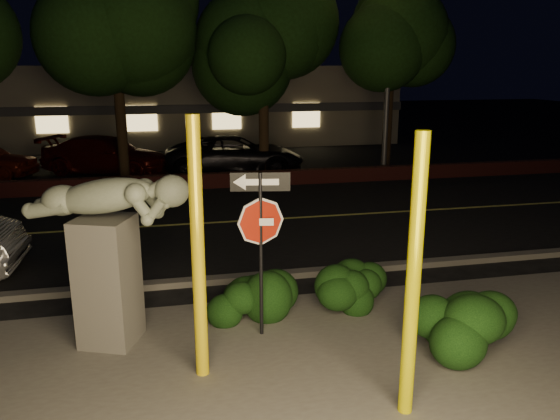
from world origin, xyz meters
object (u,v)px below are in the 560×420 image
Objects in this scene: signpost at (261,222)px; parked_car_dark at (235,155)px; yellow_pole_left at (198,252)px; yellow_pole_right at (413,281)px; sculpture at (107,241)px; parked_car_darkred at (106,155)px; streetlight at (385,26)px.

parked_car_dark is at bearing 94.10° from signpost.
yellow_pole_left is at bearing 177.00° from parked_car_dark.
sculpture is (-3.47, 2.48, -0.09)m from yellow_pole_right.
signpost is 14.43m from parked_car_darkred.
streetlight is 1.73× the size of parked_car_dark.
yellow_pole_right reaches higher than parked_car_dark.
yellow_pole_left is at bearing -22.78° from sculpture.
sculpture reaches higher than signpost.
streetlight is at bearing 73.30° from sculpture.
parked_car_dark is (4.78, -1.00, 0.01)m from parked_car_darkred.
sculpture is 0.29× the size of streetlight.
yellow_pole_right reaches higher than signpost.
yellow_pole_right is (2.27, -1.33, -0.05)m from yellow_pole_left.
yellow_pole_right is 14.94m from streetlight.
parked_car_darkred is (-1.26, 13.74, -0.87)m from sculpture.
parked_car_dark is (2.32, 13.90, -0.99)m from yellow_pole_left.
signpost is (0.96, 0.92, 0.08)m from yellow_pole_left.
yellow_pole_left reaches higher than parked_car_darkred.
yellow_pole_right is at bearing -30.22° from yellow_pole_left.
streetlight is (7.44, 12.21, 3.61)m from yellow_pole_left.
parked_car_dark is at bearing 89.83° from yellow_pole_right.
parked_car_darkred is (-3.42, 13.98, -1.08)m from signpost.
sculpture is at bearing -127.81° from streetlight.
parked_car_dark is (-5.12, 1.69, -4.60)m from streetlight.
sculpture is at bearing 135.91° from yellow_pole_left.
yellow_pole_right is 15.25m from parked_car_dark.
streetlight is at bearing -82.27° from parked_car_darkred.
signpost reaches higher than parked_car_dark.
streetlight is 11.24m from parked_car_darkred.
yellow_pole_left reaches higher than yellow_pole_right.
streetlight is at bearing 58.64° from yellow_pole_left.
streetlight reaches higher than parked_car_dark.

